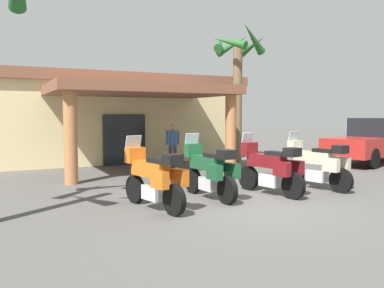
{
  "coord_description": "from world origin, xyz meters",
  "views": [
    {
      "loc": [
        -5.7,
        -7.21,
        2.11
      ],
      "look_at": [
        0.28,
        3.38,
        1.2
      ],
      "focal_mm": 37.28,
      "sensor_mm": 36.0,
      "label": 1
    }
  ],
  "objects_px": {
    "motorcycle_maroon": "(271,168)",
    "pickup_truck_red": "(372,141)",
    "palm_tree_near_portico": "(237,71)",
    "motorcycle_cream": "(317,164)",
    "motorcycle_green": "(210,171)",
    "motel_building": "(105,117)",
    "pedestrian": "(173,142)",
    "motorcycle_orange": "(154,178)"
  },
  "relations": [
    {
      "from": "pedestrian",
      "to": "palm_tree_near_portico",
      "type": "bearing_deg",
      "value": 113.37
    },
    {
      "from": "motorcycle_cream",
      "to": "palm_tree_near_portico",
      "type": "distance_m",
      "value": 6.91
    },
    {
      "from": "pedestrian",
      "to": "pickup_truck_red",
      "type": "xyz_separation_m",
      "value": [
        8.13,
        -2.94,
        -0.07
      ]
    },
    {
      "from": "motorcycle_green",
      "to": "motorcycle_cream",
      "type": "distance_m",
      "value": 3.37
    },
    {
      "from": "motorcycle_maroon",
      "to": "pickup_truck_red",
      "type": "height_order",
      "value": "pickup_truck_red"
    },
    {
      "from": "motorcycle_maroon",
      "to": "pedestrian",
      "type": "distance_m",
      "value": 6.03
    },
    {
      "from": "motel_building",
      "to": "motorcycle_green",
      "type": "relative_size",
      "value": 5.64
    },
    {
      "from": "motel_building",
      "to": "palm_tree_near_portico",
      "type": "relative_size",
      "value": 2.15
    },
    {
      "from": "motorcycle_orange",
      "to": "motel_building",
      "type": "bearing_deg",
      "value": -21.66
    },
    {
      "from": "motorcycle_cream",
      "to": "motorcycle_green",
      "type": "bearing_deg",
      "value": 74.79
    },
    {
      "from": "motel_building",
      "to": "pedestrian",
      "type": "distance_m",
      "value": 5.19
    },
    {
      "from": "motorcycle_green",
      "to": "motel_building",
      "type": "bearing_deg",
      "value": -4.97
    },
    {
      "from": "motorcycle_cream",
      "to": "pickup_truck_red",
      "type": "relative_size",
      "value": 0.4
    },
    {
      "from": "motorcycle_green",
      "to": "motorcycle_maroon",
      "type": "bearing_deg",
      "value": -103.42
    },
    {
      "from": "motel_building",
      "to": "pedestrian",
      "type": "height_order",
      "value": "motel_building"
    },
    {
      "from": "motorcycle_maroon",
      "to": "palm_tree_near_portico",
      "type": "bearing_deg",
      "value": -35.93
    },
    {
      "from": "motorcycle_green",
      "to": "palm_tree_near_portico",
      "type": "xyz_separation_m",
      "value": [
        4.81,
        5.52,
        3.26
      ]
    },
    {
      "from": "motorcycle_orange",
      "to": "pedestrian",
      "type": "relative_size",
      "value": 1.27
    },
    {
      "from": "motorcycle_green",
      "to": "motorcycle_orange",
      "type": "bearing_deg",
      "value": 99.88
    },
    {
      "from": "palm_tree_near_portico",
      "to": "motorcycle_cream",
      "type": "bearing_deg",
      "value": -103.91
    },
    {
      "from": "motorcycle_cream",
      "to": "pickup_truck_red",
      "type": "height_order",
      "value": "pickup_truck_red"
    },
    {
      "from": "pickup_truck_red",
      "to": "motel_building",
      "type": "bearing_deg",
      "value": 126.88
    },
    {
      "from": "motorcycle_maroon",
      "to": "motorcycle_cream",
      "type": "xyz_separation_m",
      "value": [
        1.67,
        -0.05,
        0.0
      ]
    },
    {
      "from": "motorcycle_green",
      "to": "pickup_truck_red",
      "type": "height_order",
      "value": "pickup_truck_red"
    },
    {
      "from": "motorcycle_maroon",
      "to": "palm_tree_near_portico",
      "type": "height_order",
      "value": "palm_tree_near_portico"
    },
    {
      "from": "motorcycle_orange",
      "to": "motorcycle_maroon",
      "type": "height_order",
      "value": "same"
    },
    {
      "from": "motorcycle_maroon",
      "to": "palm_tree_near_portico",
      "type": "distance_m",
      "value": 7.4
    },
    {
      "from": "motorcycle_green",
      "to": "pedestrian",
      "type": "height_order",
      "value": "pedestrian"
    },
    {
      "from": "motel_building",
      "to": "palm_tree_near_portico",
      "type": "bearing_deg",
      "value": -47.81
    },
    {
      "from": "pickup_truck_red",
      "to": "palm_tree_near_portico",
      "type": "relative_size",
      "value": 0.95
    },
    {
      "from": "motorcycle_maroon",
      "to": "motel_building",
      "type": "bearing_deg",
      "value": -2.28
    },
    {
      "from": "motorcycle_green",
      "to": "motorcycle_maroon",
      "type": "height_order",
      "value": "same"
    },
    {
      "from": "pickup_truck_red",
      "to": "motorcycle_green",
      "type": "bearing_deg",
      "value": -177.56
    },
    {
      "from": "motel_building",
      "to": "pedestrian",
      "type": "bearing_deg",
      "value": -73.59
    },
    {
      "from": "motorcycle_orange",
      "to": "motorcycle_green",
      "type": "height_order",
      "value": "same"
    },
    {
      "from": "motel_building",
      "to": "motorcycle_cream",
      "type": "distance_m",
      "value": 11.42
    },
    {
      "from": "motorcycle_maroon",
      "to": "pickup_truck_red",
      "type": "relative_size",
      "value": 0.4
    },
    {
      "from": "motel_building",
      "to": "palm_tree_near_portico",
      "type": "height_order",
      "value": "palm_tree_near_portico"
    },
    {
      "from": "motorcycle_orange",
      "to": "motorcycle_cream",
      "type": "relative_size",
      "value": 1.0
    },
    {
      "from": "motorcycle_orange",
      "to": "motorcycle_green",
      "type": "relative_size",
      "value": 0.99
    },
    {
      "from": "motorcycle_maroon",
      "to": "motorcycle_orange",
      "type": "bearing_deg",
      "value": 82.1
    },
    {
      "from": "motorcycle_maroon",
      "to": "pickup_truck_red",
      "type": "xyz_separation_m",
      "value": [
        8.27,
        3.08,
        0.24
      ]
    }
  ]
}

